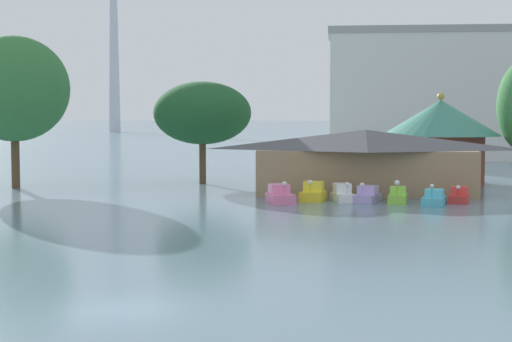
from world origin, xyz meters
The scene contains 13 objects.
ground_plane centered at (0.00, 0.00, 0.00)m, with size 2000.00×2000.00×0.00m, color slate.
pedal_boat_pink centered at (2.85, 33.00, 0.55)m, with size 2.45×3.13×1.71m.
pedal_boat_yellow centered at (5.23, 34.66, 0.59)m, with size 2.07×2.51×1.67m.
pedal_boat_white centered at (7.46, 34.86, 0.53)m, with size 2.02×2.93×1.54m.
pedal_boat_lavender centered at (9.25, 34.75, 0.47)m, with size 2.39×3.12×1.52m.
pedal_boat_lime centered at (11.47, 33.86, 0.50)m, with size 1.61×2.42×1.78m.
pedal_boat_cyan centered at (13.97, 32.92, 0.45)m, with size 2.13×3.15×1.62m.
pedal_boat_red centered at (16.01, 34.68, 0.47)m, with size 1.92×2.63×1.38m.
boathouse centered at (9.30, 40.46, 2.76)m, with size 18.70×7.89×5.27m.
green_roof_pavilion centered at (16.69, 51.46, 4.55)m, with size 11.23×11.23×8.57m.
shoreline_tree_tall_left centered at (-21.36, 43.01, 8.77)m, with size 9.69×9.69×13.45m.
shoreline_tree_mid centered at (-5.59, 49.13, 6.65)m, with size 9.18×9.18×9.61m.
background_building_block centered at (23.18, 95.38, 9.54)m, with size 35.05×12.64×19.04m.
Camera 1 is at (6.95, -25.75, 6.43)m, focal length 56.56 mm.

